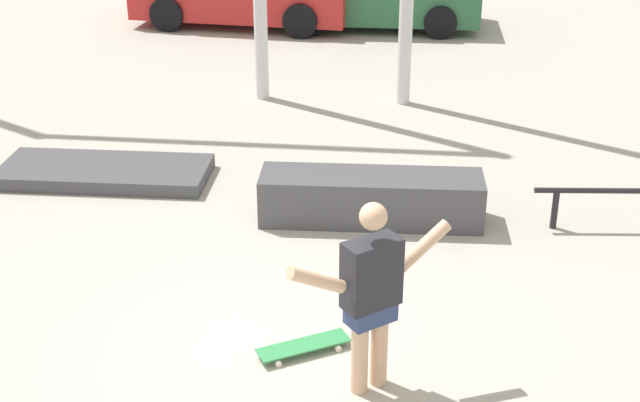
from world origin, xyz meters
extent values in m
plane|color=#B2ADA3|center=(0.00, 0.00, 0.00)|extent=(36.00, 36.00, 0.00)
cylinder|color=#DBAD89|center=(0.93, -0.54, 0.38)|extent=(0.13, 0.13, 0.76)
cylinder|color=#DBAD89|center=(1.08, -0.42, 0.38)|extent=(0.13, 0.13, 0.76)
cube|color=navy|center=(1.00, -0.48, 0.69)|extent=(0.42, 0.40, 0.17)
cube|color=#26262D|center=(1.00, -0.48, 1.03)|extent=(0.48, 0.45, 0.55)
sphere|color=#DBAD89|center=(1.00, -0.48, 1.50)|extent=(0.21, 0.21, 0.21)
cylinder|color=#DBAD89|center=(0.62, -0.79, 1.13)|extent=(0.44, 0.38, 0.34)
cylinder|color=#DBAD89|center=(1.38, -0.18, 1.13)|extent=(0.44, 0.38, 0.34)
cube|color=#338C4C|center=(0.43, -0.07, 0.07)|extent=(0.79, 0.58, 0.01)
cylinder|color=silver|center=(0.61, 0.16, 0.03)|extent=(0.06, 0.05, 0.05)
cylinder|color=silver|center=(0.72, -0.03, 0.03)|extent=(0.06, 0.05, 0.05)
cylinder|color=silver|center=(0.14, -0.12, 0.03)|extent=(0.06, 0.05, 0.05)
cylinder|color=silver|center=(0.25, -0.30, 0.03)|extent=(0.06, 0.05, 0.05)
cube|color=#47474C|center=(0.83, 2.50, 0.26)|extent=(2.43, 0.74, 0.53)
cube|color=#47474C|center=(-2.44, 3.27, 0.08)|extent=(2.53, 1.07, 0.17)
cylinder|color=black|center=(2.80, 2.53, 0.22)|extent=(0.07, 0.07, 0.44)
cylinder|color=black|center=(-0.80, 11.85, 0.33)|extent=(0.67, 0.28, 0.65)
cylinder|color=black|center=(-0.96, 10.08, 0.33)|extent=(0.67, 0.28, 0.65)
cylinder|color=black|center=(-3.57, 10.31, 0.33)|extent=(0.67, 0.28, 0.65)
cylinder|color=black|center=(1.62, 12.09, 0.31)|extent=(0.62, 0.23, 0.61)
cylinder|color=black|center=(1.65, 10.35, 0.31)|extent=(0.62, 0.23, 0.61)
cylinder|color=black|center=(-0.79, 10.31, 0.31)|extent=(0.62, 0.23, 0.61)
camera|label=1|loc=(1.27, -6.27, 4.34)|focal=50.00mm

